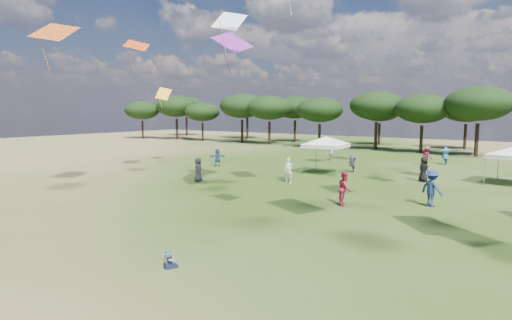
{
  "coord_description": "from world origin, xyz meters",
  "views": [
    {
      "loc": [
        10.01,
        -7.05,
        5.01
      ],
      "look_at": [
        0.91,
        6.0,
        3.14
      ],
      "focal_mm": 30.0,
      "sensor_mm": 36.0,
      "label": 1
    }
  ],
  "objects": [
    {
      "name": "toddler",
      "position": [
        0.27,
        2.1,
        0.26
      ],
      "size": [
        0.44,
        0.48,
        0.58
      ],
      "rotation": [
        0.0,
        0.0,
        -0.43
      ],
      "color": "black",
      "rests_on": "ground"
    },
    {
      "name": "tree_line",
      "position": [
        2.39,
        47.41,
        5.42
      ],
      "size": [
        108.78,
        17.63,
        7.77
      ],
      "color": "black",
      "rests_on": "ground"
    },
    {
      "name": "ground",
      "position": [
        0.0,
        0.0,
        0.0
      ],
      "size": [
        140.0,
        140.0,
        0.0
      ],
      "primitive_type": "plane",
      "color": "#324E17",
      "rests_on": "ground"
    },
    {
      "name": "tent_left",
      "position": [
        -4.54,
        23.39,
        2.81
      ],
      "size": [
        6.07,
        6.07,
        3.24
      ],
      "rotation": [
        0.0,
        0.0,
        0.07
      ],
      "color": "gray",
      "rests_on": "ground"
    },
    {
      "name": "festival_crowd",
      "position": [
        0.07,
        24.43,
        0.85
      ],
      "size": [
        28.33,
        22.67,
        1.92
      ],
      "color": "maroon",
      "rests_on": "ground"
    }
  ]
}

